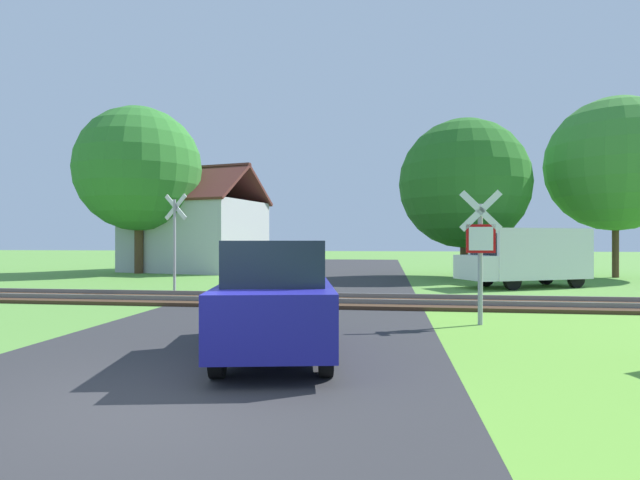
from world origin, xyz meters
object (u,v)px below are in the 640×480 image
(tree_left, at_px, (139,169))
(mail_truck, at_px, (526,255))
(parked_car, at_px, (276,297))
(tree_right, at_px, (464,184))
(tree_far, at_px, (615,164))
(stop_sign_near, at_px, (480,247))
(crossing_sign_far, at_px, (175,236))
(house, at_px, (196,234))

(tree_left, relative_size, mail_truck, 1.73)
(parked_car, bearing_deg, tree_right, 62.29)
(tree_right, xyz_separation_m, tree_far, (7.24, 0.97, 0.94))
(stop_sign_near, bearing_deg, crossing_sign_far, -28.45)
(house, distance_m, tree_left, 4.84)
(stop_sign_near, height_order, tree_far, tree_far)
(stop_sign_near, bearing_deg, tree_right, -96.91)
(stop_sign_near, distance_m, house, 21.66)
(crossing_sign_far, xyz_separation_m, tree_left, (-6.44, 9.83, 3.74))
(tree_far, distance_m, parked_car, 22.55)
(crossing_sign_far, bearing_deg, tree_left, 137.14)
(crossing_sign_far, height_order, house, house)
(mail_truck, bearing_deg, tree_right, -7.07)
(tree_right, bearing_deg, crossing_sign_far, -139.54)
(tree_far, bearing_deg, parked_car, -124.89)
(tree_left, bearing_deg, mail_truck, -16.76)
(stop_sign_near, relative_size, mail_truck, 0.54)
(tree_left, distance_m, parked_car, 21.91)
(tree_far, bearing_deg, tree_right, -172.38)
(house, bearing_deg, crossing_sign_far, -58.47)
(mail_truck, bearing_deg, stop_sign_near, 134.80)
(tree_left, xyz_separation_m, mail_truck, (18.67, -5.63, -4.43))
(crossing_sign_far, height_order, tree_right, tree_right)
(crossing_sign_far, height_order, mail_truck, crossing_sign_far)
(house, relative_size, tree_right, 1.09)
(tree_left, height_order, mail_truck, tree_left)
(crossing_sign_far, bearing_deg, mail_truck, 32.88)
(stop_sign_near, bearing_deg, tree_left, -43.59)
(crossing_sign_far, xyz_separation_m, mail_truck, (12.24, 4.21, -0.69))
(house, relative_size, parked_car, 1.97)
(stop_sign_near, relative_size, house, 0.34)
(stop_sign_near, bearing_deg, mail_truck, -109.94)
(tree_right, distance_m, tree_left, 17.14)
(crossing_sign_far, distance_m, tree_far, 20.83)
(house, bearing_deg, tree_right, 0.31)
(tree_right, height_order, tree_left, tree_left)
(stop_sign_near, xyz_separation_m, crossing_sign_far, (-8.93, 4.86, 0.28))
(parked_car, bearing_deg, house, 104.60)
(house, bearing_deg, mail_truck, -13.63)
(tree_left, xyz_separation_m, parked_car, (11.70, -17.89, -4.77))
(crossing_sign_far, distance_m, tree_left, 12.33)
(tree_far, height_order, mail_truck, tree_far)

